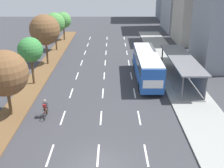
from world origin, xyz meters
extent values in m
plane|color=#38383D|center=(0.00, 0.00, 0.00)|extent=(140.00, 140.00, 0.00)
cube|color=brown|center=(-8.30, 20.00, 0.06)|extent=(2.60, 52.00, 0.12)
cube|color=gray|center=(9.25, 20.00, 0.07)|extent=(4.50, 52.00, 0.15)
cube|color=white|center=(-3.50, 1.31, 0.00)|extent=(0.14, 2.60, 0.01)
cube|color=white|center=(-3.50, 6.82, 0.00)|extent=(0.14, 2.60, 0.01)
cube|color=white|center=(-3.50, 12.33, 0.00)|extent=(0.14, 2.60, 0.01)
cube|color=white|center=(-3.50, 17.84, 0.00)|extent=(0.14, 2.60, 0.01)
cube|color=white|center=(-3.50, 23.35, 0.00)|extent=(0.14, 2.60, 0.01)
cube|color=white|center=(-3.50, 28.86, 0.00)|extent=(0.14, 2.60, 0.01)
cube|color=white|center=(-3.50, 34.37, 0.00)|extent=(0.14, 2.60, 0.01)
cube|color=white|center=(-3.50, 39.89, 0.00)|extent=(0.14, 2.60, 0.01)
cube|color=white|center=(0.00, 1.31, 0.00)|extent=(0.14, 2.60, 0.01)
cube|color=white|center=(0.00, 6.82, 0.00)|extent=(0.14, 2.60, 0.01)
cube|color=white|center=(0.00, 12.33, 0.00)|extent=(0.14, 2.60, 0.01)
cube|color=white|center=(0.00, 17.84, 0.00)|extent=(0.14, 2.60, 0.01)
cube|color=white|center=(0.00, 23.35, 0.00)|extent=(0.14, 2.60, 0.01)
cube|color=white|center=(0.00, 28.86, 0.00)|extent=(0.14, 2.60, 0.01)
cube|color=white|center=(0.00, 34.37, 0.00)|extent=(0.14, 2.60, 0.01)
cube|color=white|center=(0.00, 39.89, 0.00)|extent=(0.14, 2.60, 0.01)
cube|color=white|center=(3.50, 1.31, 0.00)|extent=(0.14, 2.60, 0.01)
cube|color=white|center=(3.50, 6.82, 0.00)|extent=(0.14, 2.60, 0.01)
cube|color=white|center=(3.50, 12.33, 0.00)|extent=(0.14, 2.60, 0.01)
cube|color=white|center=(3.50, 17.84, 0.00)|extent=(0.14, 2.60, 0.01)
cube|color=white|center=(3.50, 23.35, 0.00)|extent=(0.14, 2.60, 0.01)
cube|color=white|center=(3.50, 28.86, 0.00)|extent=(0.14, 2.60, 0.01)
cube|color=white|center=(3.50, 34.37, 0.00)|extent=(0.14, 2.60, 0.01)
cube|color=white|center=(3.50, 39.89, 0.00)|extent=(0.14, 2.60, 0.01)
cube|color=gray|center=(9.25, 15.88, 0.20)|extent=(2.60, 12.25, 0.10)
cylinder|color=#56565B|center=(8.07, 10.01, 1.55)|extent=(0.16, 0.16, 2.60)
cylinder|color=#56565B|center=(8.07, 21.75, 1.55)|extent=(0.16, 0.16, 2.60)
cylinder|color=#56565B|center=(10.43, 10.01, 1.55)|extent=(0.16, 0.16, 2.60)
cylinder|color=#56565B|center=(10.43, 21.75, 1.55)|extent=(0.16, 0.16, 2.60)
cube|color=gray|center=(10.49, 15.88, 1.55)|extent=(0.10, 11.63, 2.34)
cube|color=slate|center=(9.25, 15.88, 2.93)|extent=(2.90, 12.65, 0.16)
cube|color=#2356B2|center=(5.25, 16.47, 1.85)|extent=(2.50, 11.20, 2.80)
cube|color=#2D3D4C|center=(5.25, 16.47, 2.70)|extent=(2.54, 10.30, 0.90)
cube|color=silver|center=(5.25, 16.47, 3.31)|extent=(2.45, 10.98, 0.12)
cube|color=#2D3D4C|center=(5.25, 22.09, 2.20)|extent=(2.25, 0.06, 1.54)
cube|color=white|center=(5.25, 10.85, 1.65)|extent=(2.12, 0.04, 0.90)
cylinder|color=black|center=(4.15, 19.95, 0.50)|extent=(0.30, 1.00, 1.00)
cylinder|color=black|center=(6.35, 19.95, 0.50)|extent=(0.30, 1.00, 1.00)
cylinder|color=black|center=(4.15, 13.00, 0.50)|extent=(0.30, 1.00, 1.00)
cylinder|color=black|center=(6.35, 13.00, 0.50)|extent=(0.30, 1.00, 1.00)
torus|color=black|center=(-5.08, 7.54, 0.36)|extent=(0.06, 0.72, 0.72)
torus|color=black|center=(-5.08, 6.44, 0.36)|extent=(0.06, 0.72, 0.72)
cylinder|color=maroon|center=(-5.08, 6.99, 0.64)|extent=(0.05, 0.94, 0.05)
cylinder|color=maroon|center=(-5.08, 6.89, 0.46)|extent=(0.05, 0.57, 0.42)
cylinder|color=maroon|center=(-5.08, 6.79, 0.66)|extent=(0.04, 0.04, 0.40)
cube|color=black|center=(-5.08, 6.79, 0.86)|extent=(0.12, 0.24, 0.06)
cylinder|color=black|center=(-5.08, 7.49, 0.91)|extent=(0.46, 0.04, 0.04)
cube|color=black|center=(-5.08, 6.97, 1.19)|extent=(0.30, 0.36, 0.59)
cube|color=#A82323|center=(-5.08, 6.81, 1.21)|extent=(0.26, 0.26, 0.42)
sphere|color=beige|center=(-5.08, 7.09, 1.61)|extent=(0.20, 0.20, 0.20)
cylinder|color=brown|center=(-5.20, 6.94, 0.79)|extent=(0.12, 0.42, 0.25)
cylinder|color=brown|center=(-5.20, 7.11, 0.53)|extent=(0.10, 0.17, 0.41)
cylinder|color=brown|center=(-4.96, 6.94, 0.79)|extent=(0.12, 0.42, 0.25)
cylinder|color=brown|center=(-4.96, 7.11, 0.53)|extent=(0.10, 0.17, 0.41)
cylinder|color=black|center=(-5.25, 7.19, 1.24)|extent=(0.09, 0.47, 0.28)
cylinder|color=black|center=(-4.91, 7.19, 1.24)|extent=(0.09, 0.47, 0.28)
cylinder|color=brown|center=(-8.35, 7.26, 1.38)|extent=(0.28, 0.28, 2.51)
sphere|color=brown|center=(-8.35, 7.26, 4.17)|extent=(4.10, 4.10, 4.10)
cylinder|color=brown|center=(-8.28, 14.94, 1.64)|extent=(0.28, 0.28, 3.03)
sphere|color=#38843D|center=(-8.28, 14.94, 4.23)|extent=(2.86, 2.86, 2.86)
cylinder|color=brown|center=(-8.32, 22.62, 1.78)|extent=(0.28, 0.28, 3.32)
sphere|color=brown|center=(-8.32, 22.62, 5.02)|extent=(4.23, 4.23, 4.23)
cylinder|color=brown|center=(-8.49, 30.30, 1.75)|extent=(0.28, 0.28, 3.27)
sphere|color=#4C8E42|center=(-8.49, 30.30, 4.66)|extent=(3.41, 3.41, 3.41)
cylinder|color=brown|center=(-8.41, 37.98, 1.45)|extent=(0.28, 0.28, 2.65)
sphere|color=#4C8E42|center=(-8.41, 37.98, 3.93)|extent=(3.08, 3.08, 3.08)
cube|color=#A39E93|center=(18.77, 36.48, 7.37)|extent=(11.29, 8.69, 14.73)
camera|label=1|loc=(1.01, -14.97, 12.21)|focal=43.46mm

